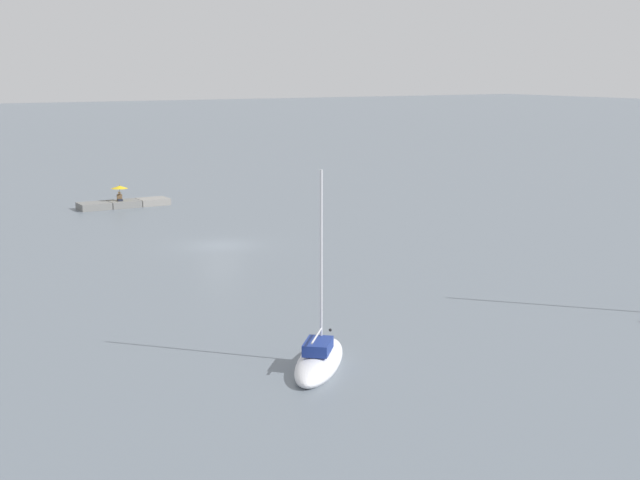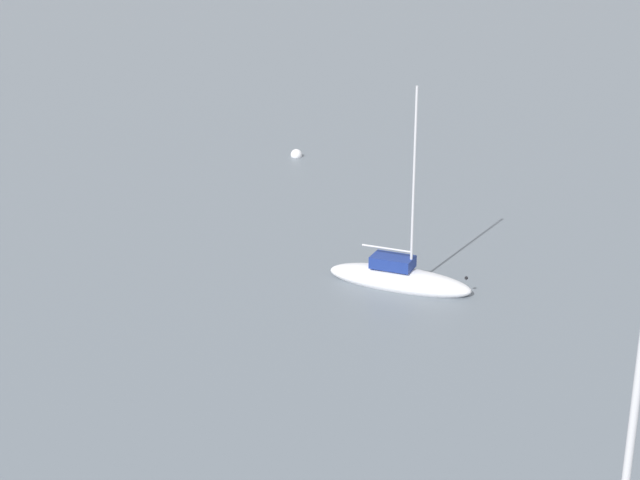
# 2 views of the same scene
# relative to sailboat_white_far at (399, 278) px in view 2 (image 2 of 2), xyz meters

# --- Properties ---
(sailboat_white_far) EXTENTS (4.75, 5.15, 7.67)m
(sailboat_white_far) POSITION_rel_sailboat_white_far_xyz_m (0.00, 0.00, 0.00)
(sailboat_white_far) COLOR silver
(sailboat_white_far) RESTS_ON ground_plane
(mooring_buoy_near) EXTENTS (0.63, 0.63, 0.63)m
(mooring_buoy_near) POSITION_rel_sailboat_white_far_xyz_m (18.95, -1.28, -0.16)
(mooring_buoy_near) COLOR white
(mooring_buoy_near) RESTS_ON ground_plane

